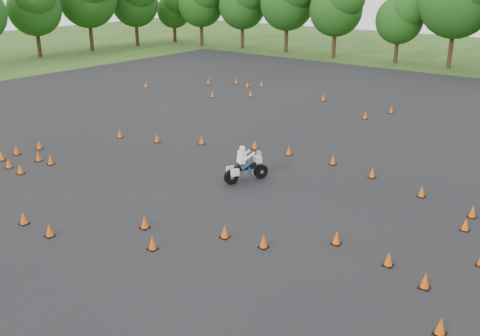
{
  "coord_description": "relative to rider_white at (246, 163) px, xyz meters",
  "views": [
    {
      "loc": [
        12.24,
        -11.73,
        8.46
      ],
      "look_at": [
        0.0,
        4.0,
        1.2
      ],
      "focal_mm": 40.0,
      "sensor_mm": 36.0,
      "label": 1
    }
  ],
  "objects": [
    {
      "name": "rider_white",
      "position": [
        0.0,
        0.0,
        0.0
      ],
      "size": [
        1.43,
        2.18,
        1.62
      ],
      "primitive_type": null,
      "rotation": [
        0.0,
        0.0,
        1.16
      ],
      "color": "white",
      "rests_on": "ground"
    },
    {
      "name": "ground",
      "position": [
        0.79,
        -5.46,
        -0.81
      ],
      "size": [
        140.0,
        140.0,
        0.0
      ],
      "primitive_type": "plane",
      "color": "#2D5119",
      "rests_on": "ground"
    },
    {
      "name": "traffic_cones",
      "position": [
        0.75,
        0.08,
        -0.58
      ],
      "size": [
        36.3,
        33.07,
        0.45
      ],
      "color": "#E65609",
      "rests_on": "asphalt_pad"
    },
    {
      "name": "asphalt_pad",
      "position": [
        0.79,
        0.54,
        -0.81
      ],
      "size": [
        62.0,
        62.0,
        0.0
      ],
      "primitive_type": "plane",
      "color": "black",
      "rests_on": "ground"
    }
  ]
}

